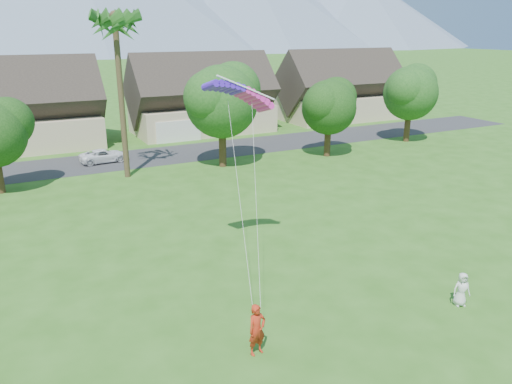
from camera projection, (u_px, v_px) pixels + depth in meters
street at (136, 159)px, 45.03m from camera, size 90.00×7.00×0.01m
kite_flyer at (257, 330)px, 17.67m from camera, size 0.78×0.58×1.95m
watcher at (462, 289)px, 20.87m from camera, size 0.85×0.71×1.49m
parked_car at (104, 156)px, 43.67m from camera, size 4.27×2.22×1.15m
houses_row at (116, 107)px, 51.79m from camera, size 72.75×8.19×8.86m
tree_row at (136, 115)px, 37.87m from camera, size 62.27×6.67×8.45m
fan_palm at (115, 19)px, 35.85m from camera, size 3.00×3.00×13.80m
parafoil_kite at (240, 91)px, 22.58m from camera, size 3.40×1.12×0.50m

